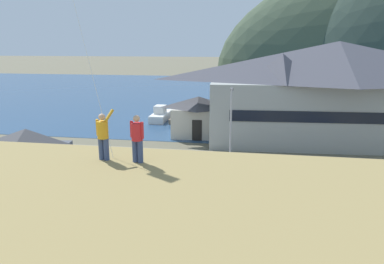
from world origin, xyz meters
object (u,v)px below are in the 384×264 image
object	(u,v)px
parked_car_front_row_silver	(384,183)
person_kite_flyer	(103,135)
storage_shed_waterside	(199,116)
wharf_dock	(187,115)
parked_car_mid_row_far	(241,170)
storage_shed_near_lot	(28,157)
parked_car_corner_spot	(268,212)
parked_car_mid_row_near	(108,163)
parking_light_pole	(231,122)
harbor_lodge	(336,90)
parked_car_front_row_red	(184,205)
person_companion	(137,137)
moored_boat_wharfside	(161,115)

from	to	relation	value
parked_car_front_row_silver	person_kite_flyer	xyz separation A→B (m)	(-14.81, -13.29, 6.20)
storage_shed_waterside	person_kite_flyer	size ratio (longest dim) A/B	3.57
wharf_dock	storage_shed_waterside	bearing A→B (deg)	-73.55
wharf_dock	person_kite_flyer	size ratio (longest dim) A/B	6.02
parked_car_mid_row_far	parked_car_front_row_silver	bearing A→B (deg)	-6.26
storage_shed_near_lot	parked_car_corner_spot	xyz separation A→B (m)	(17.48, -3.75, -1.25)
parked_car_mid_row_near	parking_light_pole	distance (m)	10.77
harbor_lodge	parked_car_front_row_red	xyz separation A→B (m)	(-12.63, -20.37, -4.68)
storage_shed_near_lot	person_kite_flyer	xyz separation A→B (m)	(10.94, -11.15, 4.95)
parked_car_mid_row_near	person_companion	size ratio (longest dim) A/B	2.44
person_companion	harbor_lodge	bearing A→B (deg)	65.17
harbor_lodge	parked_car_mid_row_near	world-z (taller)	harbor_lodge
parked_car_corner_spot	parked_car_front_row_silver	size ratio (longest dim) A/B	1.00
harbor_lodge	person_companion	world-z (taller)	harbor_lodge
parked_car_front_row_red	person_companion	xyz separation A→B (m)	(-0.29, -7.55, 6.18)
harbor_lodge	person_kite_flyer	world-z (taller)	harbor_lodge
storage_shed_near_lot	storage_shed_waterside	world-z (taller)	storage_shed_waterside
parked_car_mid_row_near	wharf_dock	bearing A→B (deg)	84.90
wharf_dock	person_companion	bearing A→B (deg)	-82.58
parking_light_pole	person_companion	size ratio (longest dim) A/B	3.93
parked_car_corner_spot	person_companion	world-z (taller)	person_companion
parked_car_mid_row_near	person_kite_flyer	distance (m)	16.65
parked_car_front_row_silver	wharf_dock	bearing A→B (deg)	125.75
harbor_lodge	person_kite_flyer	xyz separation A→B (m)	(-14.25, -27.83, 1.52)
storage_shed_near_lot	parked_car_front_row_silver	distance (m)	25.87
storage_shed_waterside	parked_car_front_row_red	xyz separation A→B (m)	(2.12, -20.56, -1.38)
parked_car_front_row_silver	parked_car_front_row_red	world-z (taller)	same
person_kite_flyer	person_companion	size ratio (longest dim) A/B	1.07
harbor_lodge	person_companion	xyz separation A→B (m)	(-12.92, -27.92, 1.51)
parked_car_front_row_red	storage_shed_near_lot	bearing A→B (deg)	163.66
moored_boat_wharfside	storage_shed_near_lot	bearing A→B (deg)	-98.57
parked_car_mid_row_near	parked_car_mid_row_far	world-z (taller)	same
harbor_lodge	wharf_dock	world-z (taller)	harbor_lodge
wharf_dock	parked_car_mid_row_near	bearing A→B (deg)	-95.10
wharf_dock	parked_car_mid_row_far	size ratio (longest dim) A/B	2.58
parked_car_mid_row_near	person_kite_flyer	xyz separation A→B (m)	(6.00, -14.24, 6.20)
parked_car_front_row_silver	moored_boat_wharfside	bearing A→B (deg)	133.51
storage_shed_near_lot	wharf_dock	world-z (taller)	storage_shed_near_lot
harbor_lodge	parked_car_front_row_silver	xyz separation A→B (m)	(0.56, -14.54, -4.68)
harbor_lodge	parked_car_mid_row_far	size ratio (longest dim) A/B	6.57
storage_shed_near_lot	wharf_dock	bearing A→B (deg)	75.64
parking_light_pole	person_kite_flyer	xyz separation A→B (m)	(-3.75, -17.70, 3.21)
harbor_lodge	moored_boat_wharfside	bearing A→B (deg)	158.16
harbor_lodge	parked_car_front_row_silver	world-z (taller)	harbor_lodge
parked_car_front_row_red	person_kite_flyer	world-z (taller)	person_kite_flyer
wharf_dock	person_companion	world-z (taller)	person_companion
storage_shed_near_lot	parked_car_corner_spot	bearing A→B (deg)	-12.12
moored_boat_wharfside	parked_car_mid_row_far	size ratio (longest dim) A/B	1.48
person_kite_flyer	parked_car_corner_spot	bearing A→B (deg)	48.48
parked_car_corner_spot	parked_car_mid_row_far	xyz separation A→B (m)	(-1.76, 7.00, 0.00)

